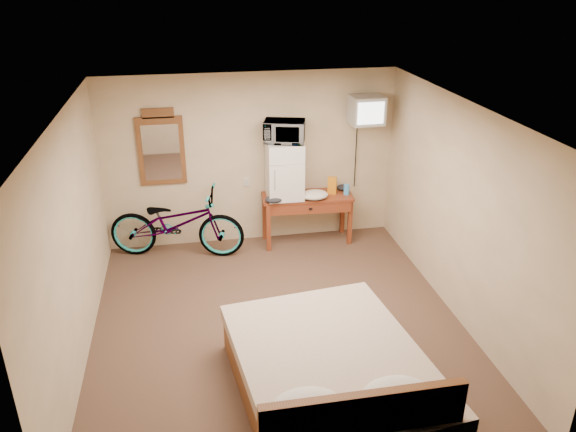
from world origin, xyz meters
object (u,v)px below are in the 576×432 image
object	(u,v)px
microwave	(284,131)
wall_mirror	(161,148)
mini_fridge	(284,170)
bed	(332,379)
blue_cup	(347,189)
crt_television	(366,110)
desk	(308,204)
bicycle	(177,223)

from	to	relation	value
microwave	wall_mirror	distance (m)	1.72
mini_fridge	bed	xyz separation A→B (m)	(-0.16, -3.40, -0.87)
microwave	mini_fridge	bearing A→B (deg)	-108.09
blue_cup	bed	bearing A→B (deg)	-107.79
crt_television	desk	bearing A→B (deg)	-178.54
mini_fridge	bed	bearing A→B (deg)	-92.71
blue_cup	bed	xyz separation A→B (m)	(-1.07, -3.32, -0.53)
desk	blue_cup	distance (m)	0.61
mini_fridge	bicycle	distance (m)	1.70
microwave	bicycle	world-z (taller)	microwave
desk	bicycle	size ratio (longest dim) A/B	0.71
mini_fridge	blue_cup	bearing A→B (deg)	-4.59
desk	wall_mirror	size ratio (longest dim) A/B	1.24
wall_mirror	bicycle	bearing A→B (deg)	-68.42
blue_cup	wall_mirror	distance (m)	2.70
mini_fridge	bicycle	bearing A→B (deg)	-177.04
crt_television	wall_mirror	size ratio (longest dim) A/B	0.53
mini_fridge	crt_television	bearing A→B (deg)	-0.40
bicycle	bed	world-z (taller)	bicycle
microwave	bicycle	distance (m)	1.98
wall_mirror	bed	world-z (taller)	wall_mirror
wall_mirror	bicycle	distance (m)	1.06
desk	microwave	world-z (taller)	microwave
blue_cup	bed	world-z (taller)	same
blue_cup	wall_mirror	size ratio (longest dim) A/B	0.14
mini_fridge	bicycle	world-z (taller)	mini_fridge
bicycle	bed	size ratio (longest dim) A/B	0.80
microwave	bicycle	xyz separation A→B (m)	(-1.56, -0.08, -1.22)
blue_cup	crt_television	bearing A→B (deg)	14.22
crt_television	bicycle	bearing A→B (deg)	-178.47
wall_mirror	mini_fridge	bearing A→B (deg)	-8.18
desk	bed	bearing A→B (deg)	-98.39
wall_mirror	bed	size ratio (longest dim) A/B	0.45
crt_television	microwave	bearing A→B (deg)	179.59
microwave	bed	size ratio (longest dim) A/B	0.23
desk	crt_television	distance (m)	1.58
mini_fridge	microwave	size ratio (longest dim) A/B	1.48
desk	crt_television	xyz separation A→B (m)	(0.83, 0.02, 1.34)
blue_cup	wall_mirror	world-z (taller)	wall_mirror
crt_television	bed	world-z (taller)	crt_television
wall_mirror	bicycle	world-z (taller)	wall_mirror
desk	bicycle	distance (m)	1.90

